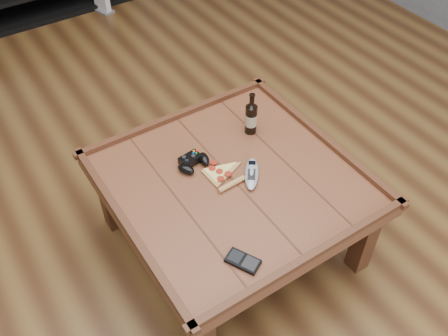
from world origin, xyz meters
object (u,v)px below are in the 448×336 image
coffee_table (233,189)px  smartphone (243,261)px  beer_bottle (251,117)px  remote_control (252,174)px  game_controller (193,162)px  pizza_slice (221,174)px

coffee_table → smartphone: size_ratio=7.36×
beer_bottle → coffee_table: bearing=-138.8°
beer_bottle → remote_control: 0.30m
smartphone → beer_bottle: bearing=25.1°
beer_bottle → game_controller: beer_bottle is taller
beer_bottle → pizza_slice: size_ratio=0.89×
pizza_slice → remote_control: (0.11, -0.07, 0.01)m
pizza_slice → beer_bottle: bearing=29.0°
coffee_table → smartphone: bearing=-118.9°
coffee_table → game_controller: 0.21m
pizza_slice → smartphone: size_ratio=1.70×
pizza_slice → smartphone: bearing=-115.3°
coffee_table → beer_bottle: (0.24, 0.21, 0.14)m
coffee_table → game_controller: game_controller is taller
game_controller → smartphone: (-0.10, -0.53, -0.01)m
coffee_table → pizza_slice: size_ratio=4.33×
coffee_table → smartphone: 0.42m
smartphone → coffee_table: bearing=33.7°
pizza_slice → smartphone: (-0.17, -0.41, -0.00)m
beer_bottle → game_controller: bearing=-172.0°
coffee_table → game_controller: size_ratio=6.23×
game_controller → pizza_slice: bearing=-67.5°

